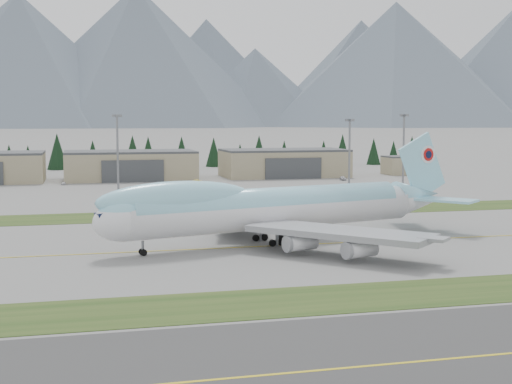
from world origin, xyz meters
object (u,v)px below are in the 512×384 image
object	(u,v)px
hangar_right	(284,163)
service_vehicle_a	(64,185)
boeing_747_freighter	(272,207)
service_vehicle_b	(197,183)
service_vehicle_c	(343,180)
hangar_center	(130,165)

from	to	relation	value
hangar_right	service_vehicle_a	size ratio (longest dim) A/B	15.99
boeing_747_freighter	service_vehicle_a	bearing A→B (deg)	91.92
service_vehicle_b	service_vehicle_c	world-z (taller)	service_vehicle_c
service_vehicle_c	hangar_right	bearing A→B (deg)	134.00
boeing_747_freighter	service_vehicle_c	size ratio (longest dim) A/B	15.99
boeing_747_freighter	hangar_center	xyz separation A→B (m)	(-15.21, 146.92, -1.16)
boeing_747_freighter	service_vehicle_c	world-z (taller)	boeing_747_freighter
service_vehicle_b	service_vehicle_a	bearing A→B (deg)	97.28
boeing_747_freighter	hangar_right	distance (m)	153.60
boeing_747_freighter	hangar_center	distance (m)	147.71
hangar_center	service_vehicle_b	distance (m)	30.61
hangar_center	service_vehicle_a	world-z (taller)	hangar_center
service_vehicle_b	boeing_747_freighter	bearing A→B (deg)	-171.72
hangar_center	service_vehicle_a	xyz separation A→B (m)	(-24.01, -17.15, -5.39)
hangar_right	service_vehicle_c	distance (m)	28.38
boeing_747_freighter	service_vehicle_a	world-z (taller)	boeing_747_freighter
service_vehicle_c	service_vehicle_a	bearing A→B (deg)	-174.86
service_vehicle_a	service_vehicle_b	distance (m)	46.24
boeing_747_freighter	service_vehicle_a	xyz separation A→B (m)	(-39.23, 129.77, -6.55)
service_vehicle_a	hangar_center	bearing A→B (deg)	49.65
hangar_right	hangar_center	bearing A→B (deg)	180.00
service_vehicle_a	service_vehicle_c	bearing A→B (deg)	11.00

